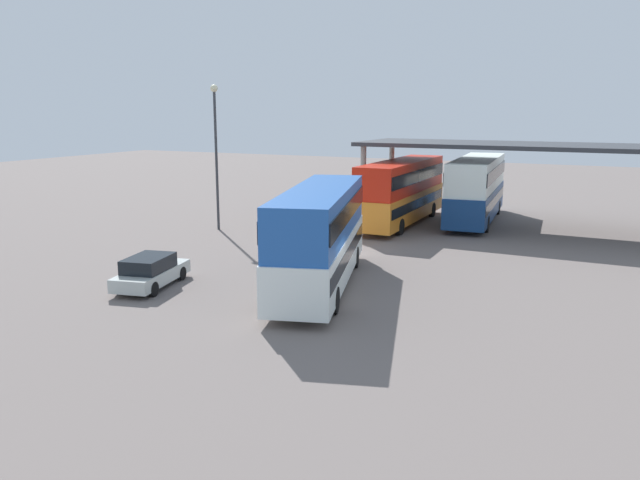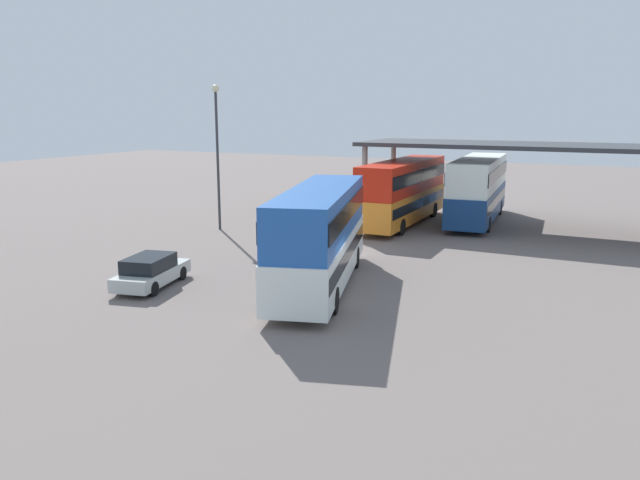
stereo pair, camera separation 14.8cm
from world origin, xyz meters
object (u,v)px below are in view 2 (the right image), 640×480
at_px(parked_hatchback, 151,271).
at_px(double_decker_mid_row, 478,187).
at_px(double_decker_near_canopy, 403,190).
at_px(double_decker_main, 320,233).
at_px(lamppost_tall, 217,141).

distance_m(parked_hatchback, double_decker_mid_row, 23.56).
height_order(parked_hatchback, double_decker_near_canopy, double_decker_near_canopy).
distance_m(double_decker_main, parked_hatchback, 7.28).
bearing_deg(double_decker_near_canopy, double_decker_main, -174.55).
distance_m(double_decker_main, double_decker_mid_row, 18.75).
xyz_separation_m(parked_hatchback, double_decker_near_canopy, (4.68, 18.79, 1.59)).
height_order(double_decker_main, double_decker_near_canopy, double_decker_main).
bearing_deg(parked_hatchback, double_decker_main, -75.43).
bearing_deg(lamppost_tall, double_decker_mid_row, 35.20).
relative_size(double_decker_main, double_decker_near_canopy, 0.98).
bearing_deg(double_decker_mid_row, double_decker_main, 167.53).
xyz_separation_m(double_decker_main, double_decker_mid_row, (2.51, 18.58, 0.03)).
xyz_separation_m(double_decker_mid_row, lamppost_tall, (-13.80, -9.74, 3.13)).
xyz_separation_m(double_decker_main, parked_hatchback, (-6.34, -3.20, -1.61)).
bearing_deg(double_decker_main, lamppost_tall, 35.60).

